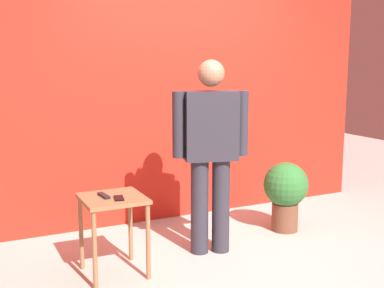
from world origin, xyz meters
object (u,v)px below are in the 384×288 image
potted_plant (286,191)px  standing_person (211,147)px  cell_phone (119,198)px  side_table (113,211)px  tv_remote (104,196)px

potted_plant → standing_person: bearing=-169.7°
standing_person → cell_phone: standing_person is taller
side_table → standing_person: bearing=5.1°
standing_person → potted_plant: standing_person is taller
standing_person → side_table: standing_person is taller
side_table → cell_phone: (0.03, -0.07, 0.12)m
standing_person → cell_phone: size_ratio=11.68×
cell_phone → tv_remote: tv_remote is taller
tv_remote → potted_plant: 1.92m
standing_person → tv_remote: size_ratio=9.90×
standing_person → cell_phone: 0.94m
cell_phone → tv_remote: bearing=143.5°
cell_phone → tv_remote: (-0.09, 0.10, 0.01)m
potted_plant → side_table: bearing=-172.2°
cell_phone → tv_remote: 0.14m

